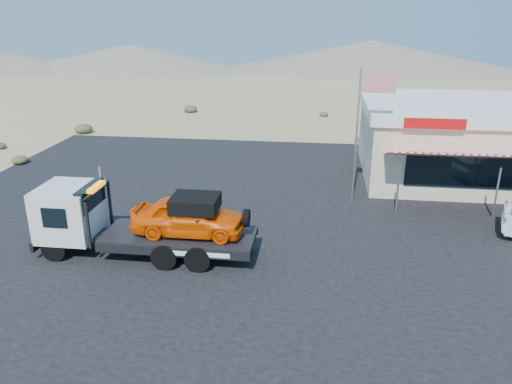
% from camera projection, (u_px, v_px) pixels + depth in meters
% --- Properties ---
extents(ground, '(120.00, 120.00, 0.00)m').
position_uv_depth(ground, '(235.00, 237.00, 19.30)').
color(ground, '#988056').
rests_on(ground, ground).
extents(asphalt_lot, '(32.00, 24.00, 0.02)m').
position_uv_depth(asphalt_lot, '(291.00, 211.00, 21.85)').
color(asphalt_lot, black).
rests_on(asphalt_lot, ground).
extents(tow_truck, '(7.63, 2.26, 2.55)m').
position_uv_depth(tow_truck, '(140.00, 219.00, 17.53)').
color(tow_truck, black).
rests_on(tow_truck, asphalt_lot).
extents(jerky_store, '(10.40, 9.97, 3.90)m').
position_uv_depth(jerky_store, '(464.00, 140.00, 25.69)').
color(jerky_store, beige).
rests_on(jerky_store, asphalt_lot).
extents(flagpole, '(1.55, 0.10, 6.00)m').
position_uv_depth(flagpole, '(363.00, 121.00, 21.59)').
color(flagpole, '#99999E').
rests_on(flagpole, asphalt_lot).
extents(desert_scrub, '(26.67, 35.73, 0.69)m').
position_uv_depth(desert_scrub, '(30.00, 154.00, 29.29)').
color(desert_scrub, '#374324').
rests_on(desert_scrub, ground).
extents(distant_hills, '(126.00, 48.00, 4.20)m').
position_uv_depth(distant_hills, '(232.00, 57.00, 71.17)').
color(distant_hills, '#726B59').
rests_on(distant_hills, ground).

